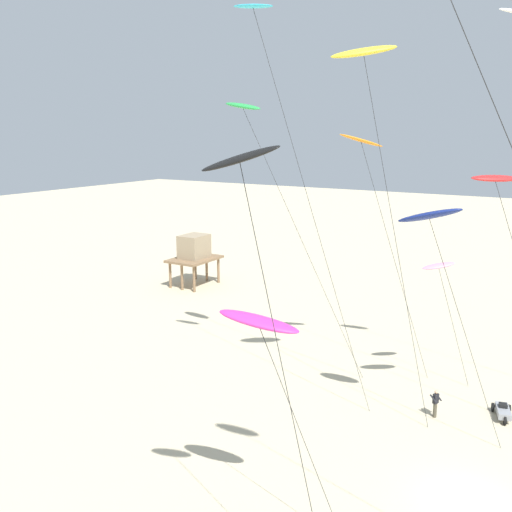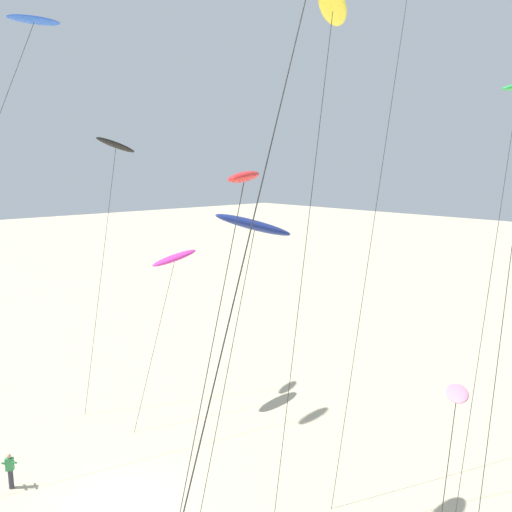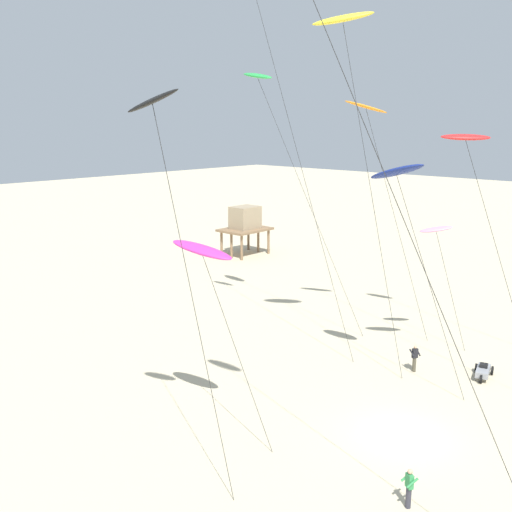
{
  "view_description": "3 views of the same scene",
  "coord_description": "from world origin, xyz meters",
  "px_view_note": "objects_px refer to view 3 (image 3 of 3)",
  "views": [
    {
      "loc": [
        -24.05,
        -3.56,
        16.22
      ],
      "look_at": [
        -1.09,
        10.36,
        10.34
      ],
      "focal_mm": 39.79,
      "sensor_mm": 36.0,
      "label": 1
    },
    {
      "loc": [
        17.99,
        -8.54,
        14.21
      ],
      "look_at": [
        -1.6,
        9.19,
        9.55
      ],
      "focal_mm": 35.63,
      "sensor_mm": 36.0,
      "label": 2
    },
    {
      "loc": [
        -23.37,
        -12.15,
        14.69
      ],
      "look_at": [
        -0.04,
        9.54,
        7.38
      ],
      "focal_mm": 41.0,
      "sensor_mm": 36.0,
      "label": 3
    }
  ],
  "objects_px": {
    "kite_orange": "(367,110)",
    "kite_magenta": "(202,250)",
    "kite_red": "(466,139)",
    "kite_yellow": "(343,20)",
    "kite_flyer_nearest": "(415,358)",
    "kite_flyer_middle": "(409,487)",
    "stilt_house": "(245,221)",
    "kite_navy": "(397,172)",
    "kite_pink": "(436,230)",
    "kite_green": "(258,78)",
    "beach_buggy": "(483,371)",
    "kite_black": "(153,107)"
  },
  "relations": [
    {
      "from": "kite_black",
      "to": "kite_pink",
      "type": "xyz_separation_m",
      "value": [
        21.66,
        -0.96,
        -7.38
      ]
    },
    {
      "from": "kite_red",
      "to": "kite_orange",
      "type": "height_order",
      "value": "kite_orange"
    },
    {
      "from": "kite_yellow",
      "to": "kite_magenta",
      "type": "distance_m",
      "value": 15.52
    },
    {
      "from": "kite_flyer_middle",
      "to": "kite_green",
      "type": "bearing_deg",
      "value": 57.19
    },
    {
      "from": "kite_pink",
      "to": "kite_flyer_nearest",
      "type": "distance_m",
      "value": 8.52
    },
    {
      "from": "kite_green",
      "to": "kite_yellow",
      "type": "distance_m",
      "value": 10.24
    },
    {
      "from": "kite_red",
      "to": "kite_flyer_nearest",
      "type": "distance_m",
      "value": 13.11
    },
    {
      "from": "kite_flyer_nearest",
      "to": "stilt_house",
      "type": "xyz_separation_m",
      "value": [
        16.03,
        29.61,
        2.94
      ]
    },
    {
      "from": "kite_navy",
      "to": "kite_orange",
      "type": "height_order",
      "value": "kite_orange"
    },
    {
      "from": "kite_pink",
      "to": "stilt_house",
      "type": "relative_size",
      "value": 1.5
    },
    {
      "from": "kite_magenta",
      "to": "stilt_house",
      "type": "height_order",
      "value": "kite_magenta"
    },
    {
      "from": "kite_green",
      "to": "kite_yellow",
      "type": "bearing_deg",
      "value": -109.65
    },
    {
      "from": "kite_flyer_nearest",
      "to": "kite_red",
      "type": "bearing_deg",
      "value": -96.24
    },
    {
      "from": "kite_flyer_middle",
      "to": "beach_buggy",
      "type": "xyz_separation_m",
      "value": [
        13.8,
        2.67,
        -0.46
      ]
    },
    {
      "from": "kite_navy",
      "to": "stilt_house",
      "type": "bearing_deg",
      "value": 57.41
    },
    {
      "from": "kite_navy",
      "to": "kite_flyer_middle",
      "type": "distance_m",
      "value": 15.84
    },
    {
      "from": "kite_orange",
      "to": "stilt_house",
      "type": "bearing_deg",
      "value": 62.35
    },
    {
      "from": "kite_yellow",
      "to": "beach_buggy",
      "type": "distance_m",
      "value": 21.56
    },
    {
      "from": "kite_red",
      "to": "kite_flyer_middle",
      "type": "relative_size",
      "value": 8.49
    },
    {
      "from": "kite_yellow",
      "to": "kite_flyer_middle",
      "type": "height_order",
      "value": "kite_yellow"
    },
    {
      "from": "kite_orange",
      "to": "stilt_house",
      "type": "relative_size",
      "value": 2.94
    },
    {
      "from": "kite_red",
      "to": "kite_magenta",
      "type": "distance_m",
      "value": 15.27
    },
    {
      "from": "kite_magenta",
      "to": "beach_buggy",
      "type": "xyz_separation_m",
      "value": [
        15.38,
        -7.3,
        -8.64
      ]
    },
    {
      "from": "kite_black",
      "to": "kite_pink",
      "type": "height_order",
      "value": "kite_black"
    },
    {
      "from": "kite_magenta",
      "to": "kite_flyer_middle",
      "type": "height_order",
      "value": "kite_magenta"
    },
    {
      "from": "kite_black",
      "to": "kite_yellow",
      "type": "xyz_separation_m",
      "value": [
        14.48,
        1.84,
        4.86
      ]
    },
    {
      "from": "kite_red",
      "to": "kite_magenta",
      "type": "xyz_separation_m",
      "value": [
        -13.16,
        6.13,
        -4.75
      ]
    },
    {
      "from": "kite_yellow",
      "to": "kite_magenta",
      "type": "xyz_separation_m",
      "value": [
        -10.91,
        -0.32,
        -11.04
      ]
    },
    {
      "from": "kite_green",
      "to": "kite_magenta",
      "type": "bearing_deg",
      "value": -145.79
    },
    {
      "from": "kite_navy",
      "to": "kite_magenta",
      "type": "distance_m",
      "value": 11.71
    },
    {
      "from": "kite_red",
      "to": "beach_buggy",
      "type": "xyz_separation_m",
      "value": [
        2.23,
        -1.17,
        -13.39
      ]
    },
    {
      "from": "kite_pink",
      "to": "kite_flyer_middle",
      "type": "xyz_separation_m",
      "value": [
        -16.51,
        -7.49,
        -6.97
      ]
    },
    {
      "from": "kite_pink",
      "to": "stilt_house",
      "type": "xyz_separation_m",
      "value": [
        11.34,
        28.18,
        -4.03
      ]
    },
    {
      "from": "stilt_house",
      "to": "kite_flyer_middle",
      "type": "bearing_deg",
      "value": -127.98
    },
    {
      "from": "kite_magenta",
      "to": "kite_black",
      "type": "bearing_deg",
      "value": -156.88
    },
    {
      "from": "kite_black",
      "to": "kite_navy",
      "type": "bearing_deg",
      "value": -7.99
    },
    {
      "from": "kite_flyer_nearest",
      "to": "kite_flyer_middle",
      "type": "bearing_deg",
      "value": -152.84
    },
    {
      "from": "kite_green",
      "to": "kite_flyer_nearest",
      "type": "xyz_separation_m",
      "value": [
        -0.86,
        -13.6,
        -16.83
      ]
    },
    {
      "from": "kite_red",
      "to": "kite_flyer_middle",
      "type": "height_order",
      "value": "kite_red"
    },
    {
      "from": "kite_red",
      "to": "kite_orange",
      "type": "bearing_deg",
      "value": 64.41
    },
    {
      "from": "kite_black",
      "to": "kite_yellow",
      "type": "bearing_deg",
      "value": 7.26
    },
    {
      "from": "kite_yellow",
      "to": "kite_flyer_nearest",
      "type": "bearing_deg",
      "value": -59.52
    },
    {
      "from": "kite_flyer_middle",
      "to": "kite_flyer_nearest",
      "type": "bearing_deg",
      "value": 27.16
    },
    {
      "from": "kite_yellow",
      "to": "beach_buggy",
      "type": "relative_size",
      "value": 9.75
    },
    {
      "from": "kite_navy",
      "to": "kite_orange",
      "type": "xyz_separation_m",
      "value": [
        6.64,
        6.25,
        3.41
      ]
    },
    {
      "from": "kite_flyer_middle",
      "to": "kite_pink",
      "type": "bearing_deg",
      "value": 24.4
    },
    {
      "from": "kite_orange",
      "to": "beach_buggy",
      "type": "bearing_deg",
      "value": -101.34
    },
    {
      "from": "kite_flyer_middle",
      "to": "kite_yellow",
      "type": "bearing_deg",
      "value": 47.8
    },
    {
      "from": "kite_orange",
      "to": "kite_magenta",
      "type": "relative_size",
      "value": 1.7
    },
    {
      "from": "kite_green",
      "to": "kite_pink",
      "type": "height_order",
      "value": "kite_green"
    }
  ]
}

